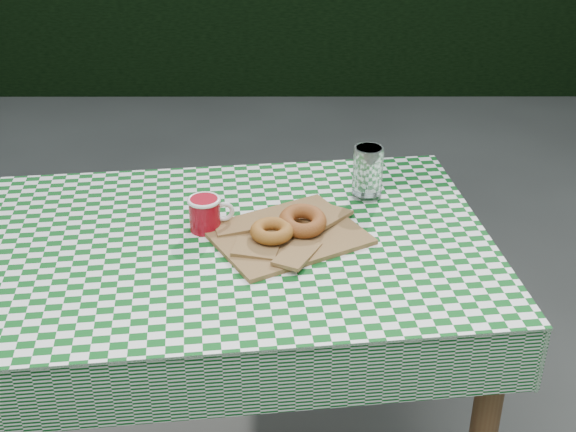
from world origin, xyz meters
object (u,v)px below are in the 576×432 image
object	(u,v)px
table	(235,373)
drinking_glass	(368,172)
paper_bag	(287,234)
coffee_mug	(205,214)

from	to	relation	value
table	drinking_glass	xyz separation A→B (m)	(0.33, 0.21, 0.45)
paper_bag	coffee_mug	world-z (taller)	coffee_mug
coffee_mug	drinking_glass	size ratio (longest dim) A/B	1.07
coffee_mug	table	bearing A→B (deg)	-56.92
table	drinking_glass	bearing A→B (deg)	26.46
paper_bag	coffee_mug	bearing A→B (deg)	169.22
table	coffee_mug	distance (m)	0.43
table	coffee_mug	bearing A→B (deg)	131.22
table	drinking_glass	size ratio (longest dim) A/B	8.73
table	paper_bag	xyz separation A→B (m)	(0.13, 0.02, 0.39)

